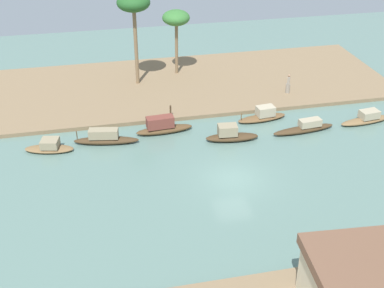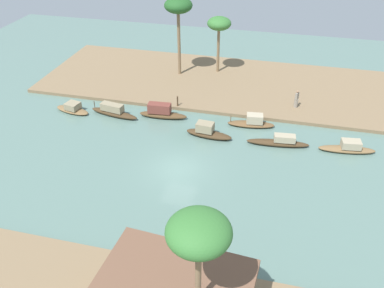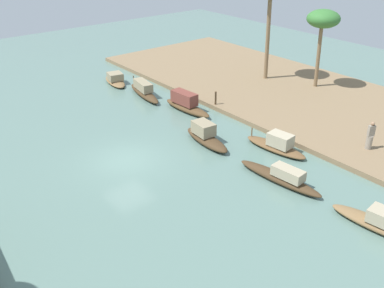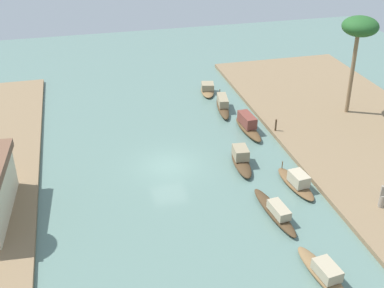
% 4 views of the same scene
% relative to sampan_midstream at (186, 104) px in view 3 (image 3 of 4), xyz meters
% --- Properties ---
extents(river_water, '(68.66, 68.66, 0.00)m').
position_rel_sampan_midstream_xyz_m(river_water, '(-3.59, 7.27, -0.54)').
color(river_water, slate).
rests_on(river_water, ground).
extents(riverbank_left, '(37.17, 13.59, 0.33)m').
position_rel_sampan_midstream_xyz_m(riverbank_left, '(-3.59, -8.48, -0.38)').
color(riverbank_left, '#846B4C').
rests_on(riverbank_left, ground).
extents(sampan_midstream, '(4.50, 1.32, 1.41)m').
position_rel_sampan_midstream_xyz_m(sampan_midstream, '(0.00, 0.00, 0.00)').
color(sampan_midstream, brown).
rests_on(sampan_midstream, river_water).
extents(sampan_with_tall_canopy, '(3.73, 1.95, 0.97)m').
position_rel_sampan_midstream_xyz_m(sampan_with_tall_canopy, '(8.50, 0.97, -0.20)').
color(sampan_with_tall_canopy, brown).
rests_on(sampan_with_tall_canopy, river_water).
extents(sampan_upstream_small, '(4.93, 1.74, 1.20)m').
position_rel_sampan_midstream_xyz_m(sampan_upstream_small, '(4.45, 0.73, -0.09)').
color(sampan_upstream_small, '#47331E').
rests_on(sampan_upstream_small, river_water).
extents(sampan_near_left_bank, '(5.18, 1.37, 1.03)m').
position_rel_sampan_midstream_xyz_m(sampan_near_left_bank, '(-10.82, 2.15, -0.18)').
color(sampan_near_left_bank, '#47331E').
rests_on(sampan_near_left_bank, river_water).
extents(sampan_foreground, '(4.59, 1.56, 1.05)m').
position_rel_sampan_midstream_xyz_m(sampan_foreground, '(-16.26, 1.76, -0.17)').
color(sampan_foreground, brown).
rests_on(sampan_foreground, river_water).
extents(sampan_with_red_awning, '(4.09, 1.46, 1.31)m').
position_rel_sampan_midstream_xyz_m(sampan_with_red_awning, '(-4.80, 2.24, -0.07)').
color(sampan_with_red_awning, '#47331E').
rests_on(sampan_with_red_awning, river_water).
extents(sampan_downstream_large, '(4.24, 1.59, 1.18)m').
position_rel_sampan_midstream_xyz_m(sampan_downstream_large, '(-8.28, -0.43, -0.13)').
color(sampan_downstream_large, brown).
rests_on(sampan_downstream_large, river_water).
extents(person_on_near_bank, '(0.50, 0.50, 1.74)m').
position_rel_sampan_midstream_xyz_m(person_on_near_bank, '(-11.91, -4.36, 0.50)').
color(person_on_near_bank, gray).
rests_on(person_on_near_bank, riverbank_left).
extents(mooring_post, '(0.14, 0.14, 0.98)m').
position_rel_sampan_midstream_xyz_m(mooring_post, '(-0.96, -2.00, 0.27)').
color(mooring_post, '#4C3823').
rests_on(mooring_post, riverbank_left).
extents(palm_tree_left_near, '(2.53, 2.53, 6.12)m').
position_rel_sampan_midstream_xyz_m(palm_tree_left_near, '(-3.15, -10.88, 5.07)').
color(palm_tree_left_near, '#7F6647').
rests_on(palm_tree_left_near, riverbank_left).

